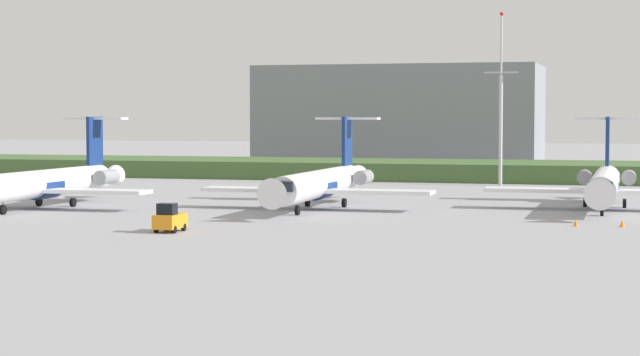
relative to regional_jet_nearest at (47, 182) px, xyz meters
name	(u,v)px	position (x,y,z in m)	size (l,w,h in m)	color
ground_plane	(373,193)	(26.28, 29.60, -2.54)	(500.00, 500.00, 0.00)	#939399
grass_berm	(422,170)	(26.28, 61.17, -1.27)	(320.00, 20.00, 2.53)	#426033
regional_jet_nearest	(47,182)	(0.00, 0.00, 0.00)	(22.81, 31.00, 9.00)	white
regional_jet_second	(321,183)	(26.29, 6.72, 0.00)	(22.81, 31.00, 9.00)	white
regional_jet_third	(605,183)	(53.18, 13.46, 0.00)	(22.81, 31.00, 9.00)	white
antenna_mast	(501,114)	(39.12, 47.96, 6.83)	(4.40, 0.50, 22.53)	#B2B2B7
distant_hangar	(401,118)	(17.40, 89.60, 6.21)	(46.89, 22.13, 17.49)	gray
baggage_tug	(169,219)	(20.94, -18.28, -1.53)	(1.72, 3.20, 2.30)	orange
safety_cone_front_marker	(576,223)	(51.39, -4.96, -2.26)	(0.44, 0.44, 0.55)	orange
safety_cone_mid_marker	(622,224)	(55.07, -4.58, -2.26)	(0.44, 0.44, 0.55)	orange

